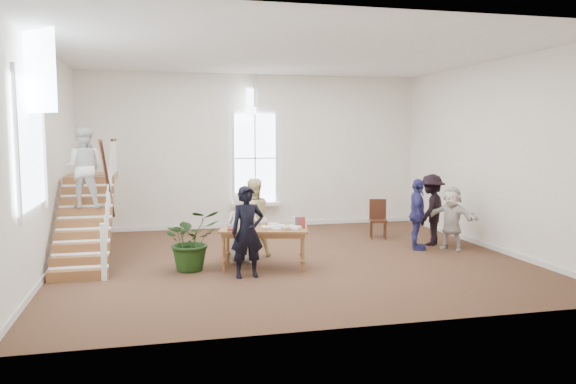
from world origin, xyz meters
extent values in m
plane|color=#48291C|center=(0.00, 0.00, 0.00)|extent=(10.00, 10.00, 0.00)
plane|color=white|center=(0.00, 4.50, 2.25)|extent=(10.00, 0.00, 10.00)
plane|color=white|center=(0.00, -4.50, 2.25)|extent=(10.00, 0.00, 10.00)
plane|color=white|center=(-5.00, 0.00, 2.25)|extent=(0.00, 9.00, 9.00)
plane|color=white|center=(5.00, 0.00, 2.25)|extent=(0.00, 9.00, 9.00)
plane|color=white|center=(0.00, 0.00, 4.50)|extent=(10.00, 10.00, 0.00)
cube|color=white|center=(0.00, 4.32, 0.70)|extent=(1.45, 0.28, 0.10)
plane|color=white|center=(0.00, 4.44, 2.05)|extent=(2.60, 0.00, 2.60)
plane|color=white|center=(0.00, 4.44, 3.65)|extent=(0.60, 0.60, 0.85)
plane|color=white|center=(-4.94, -1.50, 2.60)|extent=(0.00, 2.40, 2.40)
plane|color=white|center=(-4.94, -1.50, 3.90)|extent=(1.10, 1.10, 1.55)
cube|color=white|center=(0.00, 4.47, 0.06)|extent=(10.00, 0.04, 0.12)
imported|color=pink|center=(0.00, 4.29, 0.90)|extent=(0.17, 0.17, 0.30)
cube|color=brown|center=(-4.35, -0.80, 0.10)|extent=(1.10, 0.30, 0.20)
cube|color=brown|center=(-4.35, -0.50, 0.30)|extent=(1.10, 0.30, 0.20)
cube|color=brown|center=(-4.35, -0.20, 0.50)|extent=(1.10, 0.30, 0.20)
cube|color=brown|center=(-4.35, 0.10, 0.70)|extent=(1.10, 0.30, 0.20)
cube|color=brown|center=(-4.35, 0.40, 0.90)|extent=(1.10, 0.30, 0.20)
cube|color=brown|center=(-4.35, 0.70, 1.10)|extent=(1.10, 0.30, 0.20)
cube|color=brown|center=(-4.35, 1.00, 1.30)|extent=(1.10, 0.30, 0.20)
cube|color=brown|center=(-4.35, 1.30, 1.50)|extent=(1.10, 0.30, 0.20)
cube|color=brown|center=(-4.35, 1.60, 1.70)|extent=(1.10, 0.30, 0.20)
cube|color=brown|center=(-4.35, 2.50, 1.74)|extent=(1.10, 1.20, 0.12)
cube|color=white|center=(-3.86, -0.95, 0.55)|extent=(0.10, 0.10, 1.10)
cylinder|color=#33180E|center=(-3.85, 0.40, 1.75)|extent=(0.07, 2.74, 1.86)
imported|color=silver|center=(-4.35, 0.70, 2.06)|extent=(0.94, 0.79, 1.72)
cube|color=brown|center=(-0.72, -0.68, 0.81)|extent=(1.95, 1.30, 0.05)
cube|color=brown|center=(-0.72, -0.68, 0.74)|extent=(1.80, 1.15, 0.10)
cylinder|color=brown|center=(-1.57, -0.83, 0.39)|extent=(0.07, 0.07, 0.79)
cylinder|color=brown|center=(-0.03, -1.21, 0.39)|extent=(0.07, 0.07, 0.79)
cylinder|color=brown|center=(-1.40, -0.15, 0.39)|extent=(0.07, 0.07, 0.79)
cylinder|color=brown|center=(0.14, -0.53, 0.39)|extent=(0.07, 0.07, 0.79)
cube|color=silver|center=(-0.57, -0.80, 0.86)|extent=(0.28, 0.32, 0.05)
cube|color=beige|center=(-0.70, -0.78, 0.86)|extent=(0.19, 0.31, 0.05)
cube|color=tan|center=(-0.46, -0.60, 0.85)|extent=(0.24, 0.31, 0.03)
cube|color=silver|center=(-0.49, -0.86, 0.85)|extent=(0.24, 0.30, 0.03)
cube|color=#4C5972|center=(0.00, -0.76, 0.85)|extent=(0.31, 0.34, 0.02)
cube|color=maroon|center=(-0.53, -0.42, 0.86)|extent=(0.14, 0.26, 0.05)
cube|color=white|center=(-0.36, -0.76, 0.87)|extent=(0.16, 0.25, 0.06)
cube|color=#BFB299|center=(-0.48, -0.48, 0.86)|extent=(0.30, 0.32, 0.05)
cube|color=silver|center=(-0.14, -1.00, 0.86)|extent=(0.29, 0.29, 0.04)
cube|color=beige|center=(-0.08, -0.91, 0.87)|extent=(0.17, 0.27, 0.06)
cube|color=tan|center=(-0.32, -0.93, 0.87)|extent=(0.18, 0.30, 0.06)
cube|color=silver|center=(-0.12, -0.79, 0.87)|extent=(0.27, 0.34, 0.06)
cube|color=#4C5972|center=(-1.35, -0.29, 0.85)|extent=(0.15, 0.26, 0.03)
cube|color=maroon|center=(-1.40, -0.78, 0.87)|extent=(0.19, 0.25, 0.06)
imported|color=black|center=(-1.17, -1.33, 0.89)|extent=(0.68, 0.47, 1.78)
imported|color=silver|center=(-1.07, -0.08, 0.78)|extent=(0.84, 0.62, 1.55)
imported|color=beige|center=(-0.77, 0.42, 0.89)|extent=(1.00, 0.85, 1.78)
imported|color=navy|center=(3.21, 0.31, 0.85)|extent=(0.75, 1.08, 1.70)
imported|color=black|center=(3.81, 0.76, 0.89)|extent=(1.28, 1.28, 1.77)
imported|color=silver|center=(4.00, 0.11, 0.76)|extent=(1.19, 1.42, 1.53)
imported|color=#183410|center=(-2.19, -0.51, 0.63)|extent=(1.34, 1.24, 1.25)
cube|color=#33180E|center=(2.86, 1.86, 0.48)|extent=(0.55, 0.55, 0.05)
cube|color=#33180E|center=(2.91, 2.05, 0.76)|extent=(0.44, 0.17, 0.53)
cylinder|color=#33180E|center=(2.63, 1.74, 0.23)|extent=(0.04, 0.04, 0.47)
cylinder|color=#33180E|center=(2.98, 1.64, 0.23)|extent=(0.04, 0.04, 0.47)
cylinder|color=#33180E|center=(2.73, 2.08, 0.23)|extent=(0.04, 0.04, 0.47)
cylinder|color=#33180E|center=(3.08, 1.98, 0.23)|extent=(0.04, 0.04, 0.47)
camera|label=1|loc=(-2.85, -11.90, 2.79)|focal=35.00mm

